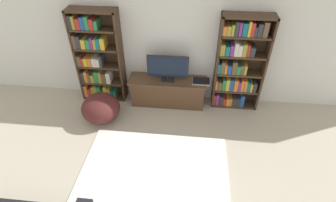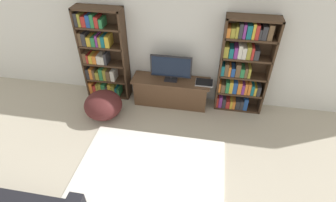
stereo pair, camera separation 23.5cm
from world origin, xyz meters
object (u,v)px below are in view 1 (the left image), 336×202
Objects in this scene: laptop at (201,81)px; television at (168,68)px; bookshelf_right at (238,64)px; tv_stand at (168,91)px; beanbag_ottoman at (101,108)px; bookshelf_left at (97,58)px.

television is at bearing -179.59° from laptop.
television is at bearing -175.24° from bookshelf_right.
television reaches higher than tv_stand.
beanbag_ottoman is at bearing -163.84° from bookshelf_right.
beanbag_ottoman is (-1.80, -0.61, -0.31)m from laptop.
laptop is (-0.64, -0.10, -0.34)m from bookshelf_right.
bookshelf_right is at bearing 8.99° from laptop.
tv_stand is at bearing 90.00° from television.
bookshelf_left is at bearing 105.18° from beanbag_ottoman.
bookshelf_left and bookshelf_right have the same top height.
bookshelf_right is at bearing 16.16° from beanbag_ottoman.
television is 1.10× the size of beanbag_ottoman.
laptop is at bearing -0.15° from tv_stand.
bookshelf_left is at bearing 177.04° from laptop.
tv_stand is 0.69m from laptop.
bookshelf_right is 1.28m from television.
tv_stand is 0.54m from television.
bookshelf_left is at bearing 179.96° from bookshelf_right.
bookshelf_right reaches higher than tv_stand.
beanbag_ottoman is (0.19, -0.71, -0.62)m from bookshelf_left.
beanbag_ottoman is at bearing -161.40° from laptop.
bookshelf_left is 2.37× the size of television.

